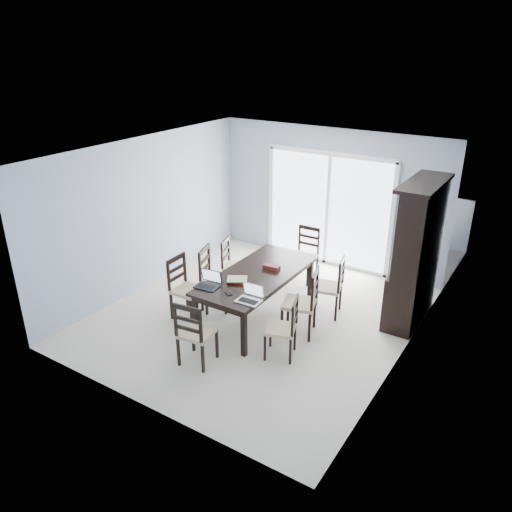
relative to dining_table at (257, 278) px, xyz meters
The scene contains 24 objects.
floor 0.67m from the dining_table, ahead, with size 5.00×5.00×0.00m, color beige.
ceiling 1.93m from the dining_table, ahead, with size 5.00×5.00×0.00m, color white.
back_wall 2.58m from the dining_table, 90.00° to the left, with size 4.50×0.02×2.60m, color #929FAE.
wall_left 2.34m from the dining_table, behind, with size 0.02×5.00×2.60m, color #929FAE.
wall_right 2.34m from the dining_table, ahead, with size 0.02×5.00×2.60m, color #929FAE.
balcony 3.57m from the dining_table, 90.00° to the left, with size 4.50×2.00×0.10m, color gray.
railing 4.50m from the dining_table, 90.00° to the left, with size 4.50×0.06×1.10m, color #99999E.
dining_table is the anchor object (origin of this frame).
china_hutch 2.41m from the dining_table, 31.71° to the left, with size 0.50×1.38×2.20m.
sliding_door 2.51m from the dining_table, 90.00° to the left, with size 2.52×0.05×2.18m.
chair_left_near 1.15m from the dining_table, 149.03° to the right, with size 0.45×0.44×1.15m.
chair_left_mid 0.81m from the dining_table, behind, with size 0.56×0.55×1.17m.
chair_left_far 1.05m from the dining_table, 147.69° to the left, with size 0.51×0.50×1.07m.
chair_right_near 1.16m from the dining_table, 37.16° to the right, with size 0.50×0.49×1.03m.
chair_right_mid 0.87m from the dining_table, ahead, with size 0.57×0.56×1.20m.
chair_right_far 1.19m from the dining_table, 35.94° to the left, with size 0.53×0.52×1.14m.
chair_end_near 1.55m from the dining_table, 90.60° to the right, with size 0.47×0.48×1.11m.
chair_end_far 1.65m from the dining_table, 90.28° to the left, with size 0.42×0.44×1.12m.
laptop_dark 0.87m from the dining_table, 115.24° to the right, with size 0.36×0.27×0.23m.
laptop_silver 0.91m from the dining_table, 65.11° to the right, with size 0.34×0.25×0.23m.
book_stack 0.42m from the dining_table, 105.26° to the right, with size 0.37×0.35×0.05m.
cell_phone 0.79m from the dining_table, 88.69° to the right, with size 0.12×0.05×0.01m, color black.
game_box 0.30m from the dining_table, 68.97° to the left, with size 0.25×0.13×0.06m, color #531610.
hot_tub 3.77m from the dining_table, 102.14° to the left, with size 2.06×1.90×0.94m.
Camera 1 is at (3.68, -5.80, 4.04)m, focal length 35.00 mm.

